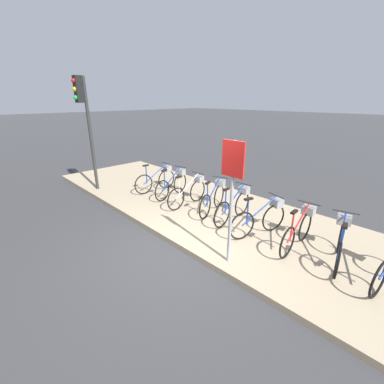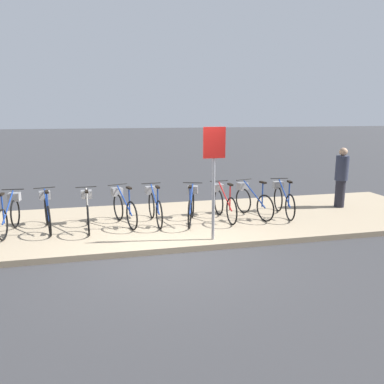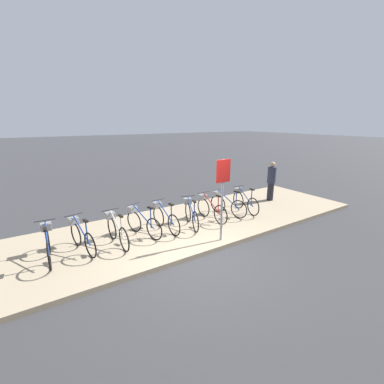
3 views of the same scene
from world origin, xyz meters
The scene contains 12 objects.
ground_plane centered at (0.00, 0.00, 0.00)m, with size 120.00×120.00×0.00m, color #38383A.
sidewalk centered at (0.00, 1.82, 0.06)m, with size 14.39×3.65×0.12m.
parked_bicycle_0 centered at (-3.15, 1.73, 0.54)m, with size 0.46×1.52×0.94m.
parked_bicycle_1 centered at (-2.42, 1.78, 0.54)m, with size 0.49×1.50×0.94m.
parked_bicycle_2 centered at (-1.55, 1.66, 0.54)m, with size 0.46×1.52×0.94m.
parked_bicycle_3 centered at (-0.77, 1.82, 0.54)m, with size 0.60×1.47×0.94m.
parked_bicycle_4 centered at (-0.06, 1.79, 0.54)m, with size 0.46×1.52×0.94m.
parked_bicycle_5 centered at (0.80, 1.64, 0.54)m, with size 0.60×1.47×0.94m.
parked_bicycle_6 centered at (1.61, 1.72, 0.54)m, with size 0.46×1.52×0.94m.
parked_bicycle_7 centered at (2.35, 1.78, 0.54)m, with size 0.56×1.48×0.94m.
traffic_light centered at (-4.72, 0.24, 2.64)m, with size 0.24×0.40×3.51m.
sign_post centered at (0.94, 0.29, 1.66)m, with size 0.44×0.07×2.26m.
Camera 1 is at (3.43, -3.04, 3.00)m, focal length 24.00 mm.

